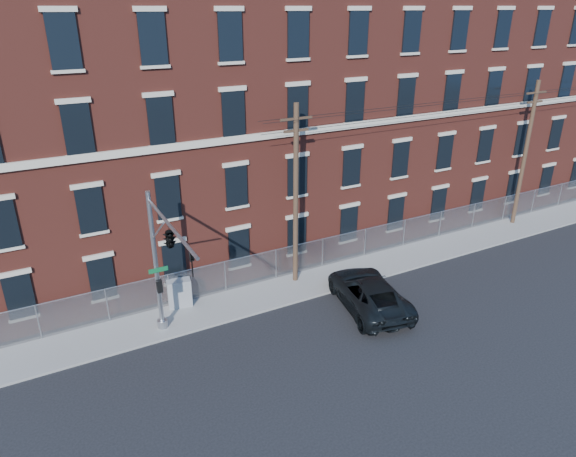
# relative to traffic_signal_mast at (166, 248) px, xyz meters

# --- Properties ---
(ground) EXTENTS (140.00, 140.00, 0.00)m
(ground) POSITION_rel_traffic_signal_mast_xyz_m (6.00, -2.18, -5.39)
(ground) COLOR black
(ground) RESTS_ON ground
(sidewalk) EXTENTS (65.00, 3.00, 0.12)m
(sidewalk) POSITION_rel_traffic_signal_mast_xyz_m (18.00, 2.82, -5.33)
(sidewalk) COLOR #97958F
(sidewalk) RESTS_ON ground
(mill_building) EXTENTS (55.30, 14.32, 16.30)m
(mill_building) POSITION_rel_traffic_signal_mast_xyz_m (18.00, 11.75, 2.76)
(mill_building) COLOR maroon
(mill_building) RESTS_ON ground
(chain_link_fence) EXTENTS (59.06, 0.06, 1.85)m
(chain_link_fence) POSITION_rel_traffic_signal_mast_xyz_m (18.00, 4.12, -4.33)
(chain_link_fence) COLOR #A5A8AD
(chain_link_fence) RESTS_ON ground
(traffic_signal_mast) EXTENTS (0.90, 6.75, 7.00)m
(traffic_signal_mast) POSITION_rel_traffic_signal_mast_xyz_m (0.00, 0.00, 0.00)
(traffic_signal_mast) COLOR #9EA0A5
(traffic_signal_mast) RESTS_ON ground
(utility_pole_near) EXTENTS (1.80, 0.28, 10.00)m
(utility_pole_near) POSITION_rel_traffic_signal_mast_xyz_m (8.00, 3.42, -0.05)
(utility_pole_near) COLOR #493424
(utility_pole_near) RESTS_ON ground
(utility_pole_mid) EXTENTS (1.80, 0.28, 10.00)m
(utility_pole_mid) POSITION_rel_traffic_signal_mast_xyz_m (26.00, 3.42, -0.05)
(utility_pole_mid) COLOR #493424
(utility_pole_mid) RESTS_ON ground
(overhead_wires) EXTENTS (40.00, 0.62, 0.62)m
(overhead_wires) POSITION_rel_traffic_signal_mast_xyz_m (26.00, 3.42, 3.73)
(overhead_wires) COLOR black
(overhead_wires) RESTS_ON ground
(pickup_truck) EXTENTS (3.96, 6.50, 1.69)m
(pickup_truck) POSITION_rel_traffic_signal_mast_xyz_m (10.05, -0.74, -4.55)
(pickup_truck) COLOR black
(pickup_truck) RESTS_ON ground
(utility_cabinet) EXTENTS (1.29, 0.81, 1.50)m
(utility_cabinet) POSITION_rel_traffic_signal_mast_xyz_m (1.36, 3.82, -4.52)
(utility_cabinet) COLOR gray
(utility_cabinet) RESTS_ON sidewalk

